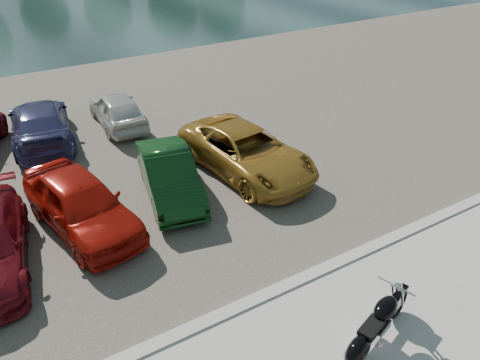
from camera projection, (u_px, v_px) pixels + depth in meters
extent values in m
plane|color=#595447|center=(368.00, 345.00, 8.88)|extent=(200.00, 200.00, 0.00)
cube|color=#A2A098|center=(304.00, 279.00, 10.31)|extent=(60.00, 0.30, 0.14)
cube|color=#443E37|center=(151.00, 131.00, 16.93)|extent=(60.00, 18.00, 0.04)
cube|color=#172927|center=(18.00, 0.00, 38.18)|extent=(120.00, 40.00, 0.00)
torus|color=black|center=(398.00, 303.00, 9.20)|extent=(0.68, 0.32, 0.68)
torus|color=black|center=(356.00, 356.00, 8.14)|extent=(0.68, 0.32, 0.68)
cylinder|color=#B2B2B7|center=(398.00, 303.00, 9.20)|extent=(0.46, 0.20, 0.46)
cylinder|color=#B2B2B7|center=(356.00, 356.00, 8.14)|extent=(0.46, 0.20, 0.46)
cylinder|color=silver|center=(402.00, 298.00, 8.89)|extent=(0.33, 0.15, 0.63)
cylinder|color=silver|center=(392.00, 293.00, 9.00)|extent=(0.33, 0.15, 0.63)
cylinder|color=silver|center=(396.00, 286.00, 8.63)|extent=(0.26, 0.73, 0.04)
sphere|color=silver|center=(398.00, 287.00, 8.73)|extent=(0.20, 0.20, 0.16)
sphere|color=silver|center=(400.00, 285.00, 8.78)|extent=(0.14, 0.14, 0.11)
cube|color=black|center=(401.00, 292.00, 9.04)|extent=(0.47, 0.27, 0.06)
cube|color=black|center=(377.00, 330.00, 8.70)|extent=(1.17, 0.46, 0.08)
cube|color=silver|center=(377.00, 329.00, 8.63)|extent=(0.53, 0.44, 0.34)
cylinder|color=silver|center=(381.00, 319.00, 8.59)|extent=(0.29, 0.25, 0.27)
cylinder|color=silver|center=(376.00, 325.00, 8.46)|extent=(0.29, 0.25, 0.27)
ellipsoid|color=black|center=(386.00, 308.00, 8.59)|extent=(0.76, 0.55, 0.32)
cube|color=black|center=(371.00, 327.00, 8.28)|extent=(0.61, 0.43, 0.10)
ellipsoid|color=black|center=(358.00, 350.00, 8.11)|extent=(0.80, 0.54, 0.50)
cube|color=black|center=(356.00, 354.00, 8.11)|extent=(0.44, 0.29, 0.30)
cylinder|color=silver|center=(360.00, 339.00, 8.60)|extent=(1.08, 0.42, 0.09)
cylinder|color=silver|center=(361.00, 336.00, 8.56)|extent=(1.08, 0.42, 0.09)
cylinder|color=#B2B2B7|center=(381.00, 346.00, 8.58)|extent=(0.07, 0.14, 0.22)
imported|color=#A2140A|center=(81.00, 204.00, 11.60)|extent=(2.46, 4.44, 1.43)
imported|color=#0E3412|center=(169.00, 175.00, 12.97)|extent=(2.08, 4.00, 1.25)
imported|color=#A27425|center=(246.00, 151.00, 14.07)|extent=(2.80, 5.09, 1.35)
imported|color=navy|center=(40.00, 123.00, 15.80)|extent=(2.48, 4.89, 1.36)
imported|color=silver|center=(117.00, 109.00, 16.99)|extent=(1.58, 3.66, 1.23)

